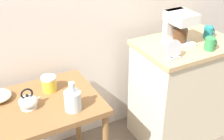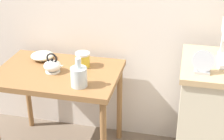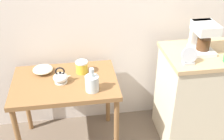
# 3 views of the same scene
# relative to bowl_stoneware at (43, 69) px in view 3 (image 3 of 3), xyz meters

# --- Properties ---
(ground_plane) EXTENTS (8.00, 8.00, 0.00)m
(ground_plane) POSITION_rel_bowl_stoneware_xyz_m (0.76, -0.23, -0.75)
(ground_plane) COLOR #6B5B4C
(wooden_table) EXTENTS (0.89, 0.61, 0.72)m
(wooden_table) POSITION_rel_bowl_stoneware_xyz_m (0.19, -0.17, -0.12)
(wooden_table) COLOR olive
(wooden_table) RESTS_ON ground_plane
(kitchen_counter) EXTENTS (0.78, 0.55, 0.92)m
(kitchen_counter) POSITION_rel_bowl_stoneware_xyz_m (1.45, -0.20, -0.29)
(kitchen_counter) COLOR beige
(kitchen_counter) RESTS_ON ground_plane
(bowl_stoneware) EXTENTS (0.18, 0.18, 0.06)m
(bowl_stoneware) POSITION_rel_bowl_stoneware_xyz_m (0.00, 0.00, 0.00)
(bowl_stoneware) COLOR beige
(bowl_stoneware) RESTS_ON wooden_table
(teakettle) EXTENTS (0.15, 0.12, 0.15)m
(teakettle) POSITION_rel_bowl_stoneware_xyz_m (0.16, -0.18, 0.02)
(teakettle) COLOR white
(teakettle) RESTS_ON wooden_table
(glass_carafe_vase) EXTENTS (0.11, 0.11, 0.20)m
(glass_carafe_vase) POSITION_rel_bowl_stoneware_xyz_m (0.41, -0.34, 0.04)
(glass_carafe_vase) COLOR silver
(glass_carafe_vase) RESTS_ON wooden_table
(canister_enamel) EXTENTS (0.11, 0.11, 0.11)m
(canister_enamel) POSITION_rel_bowl_stoneware_xyz_m (0.34, -0.05, 0.02)
(canister_enamel) COLOR gold
(canister_enamel) RESTS_ON wooden_table
(coffee_maker) EXTENTS (0.18, 0.22, 0.26)m
(coffee_maker) POSITION_rel_bowl_stoneware_xyz_m (1.37, -0.17, 0.31)
(coffee_maker) COLOR white
(coffee_maker) RESTS_ON kitchen_counter
(table_clock) EXTENTS (0.13, 0.06, 0.14)m
(table_clock) POSITION_rel_bowl_stoneware_xyz_m (1.18, -0.37, 0.23)
(table_clock) COLOR #B2B5BA
(table_clock) RESTS_ON kitchen_counter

